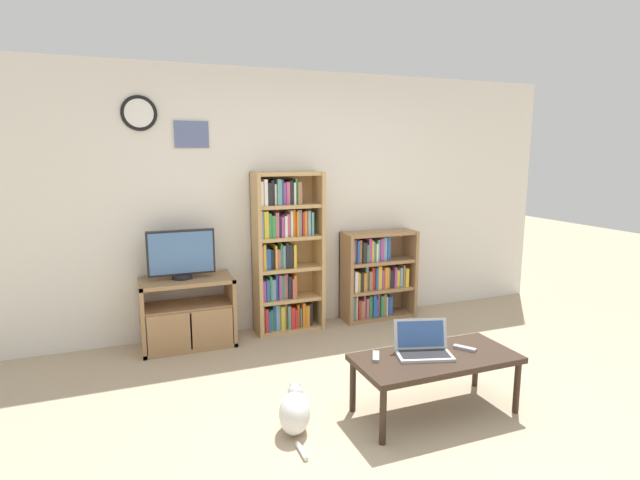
% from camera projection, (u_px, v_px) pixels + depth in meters
% --- Properties ---
extents(ground_plane, '(18.00, 18.00, 0.00)m').
position_uv_depth(ground_plane, '(409.00, 431.00, 3.27)').
color(ground_plane, tan).
extents(wall_back, '(6.05, 0.09, 2.60)m').
position_uv_depth(wall_back, '(295.00, 201.00, 5.14)').
color(wall_back, silver).
rests_on(wall_back, ground_plane).
extents(tv_stand, '(0.84, 0.43, 0.65)m').
position_uv_depth(tv_stand, '(188.00, 313.00, 4.64)').
color(tv_stand, '#9E754C').
rests_on(tv_stand, ground_plane).
extents(television, '(0.60, 0.18, 0.46)m').
position_uv_depth(television, '(181.00, 254.00, 4.56)').
color(television, black).
rests_on(television, tv_stand).
extents(bookshelf_tall, '(0.68, 0.30, 1.61)m').
position_uv_depth(bookshelf_tall, '(284.00, 254.00, 5.00)').
color(bookshelf_tall, tan).
rests_on(bookshelf_tall, ground_plane).
extents(bookshelf_short, '(0.81, 0.30, 0.96)m').
position_uv_depth(bookshelf_short, '(374.00, 276.00, 5.42)').
color(bookshelf_short, '#9E754C').
rests_on(bookshelf_short, ground_plane).
extents(coffee_table, '(1.14, 0.52, 0.41)m').
position_uv_depth(coffee_table, '(436.00, 362.00, 3.45)').
color(coffee_table, '#332319').
rests_on(coffee_table, ground_plane).
extents(laptop, '(0.43, 0.34, 0.23)m').
position_uv_depth(laptop, '(423.00, 346.00, 3.46)').
color(laptop, '#B7BABC').
rests_on(laptop, coffee_table).
extents(remote_near_laptop, '(0.11, 0.16, 0.02)m').
position_uv_depth(remote_near_laptop, '(376.00, 356.00, 3.40)').
color(remote_near_laptop, '#99999E').
rests_on(remote_near_laptop, coffee_table).
extents(remote_far_from_laptop, '(0.13, 0.16, 0.02)m').
position_uv_depth(remote_far_from_laptop, '(465.00, 348.00, 3.55)').
color(remote_far_from_laptop, '#99999E').
rests_on(remote_far_from_laptop, coffee_table).
extents(cat, '(0.30, 0.50, 0.31)m').
position_uv_depth(cat, '(295.00, 411.00, 3.24)').
color(cat, white).
rests_on(cat, ground_plane).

